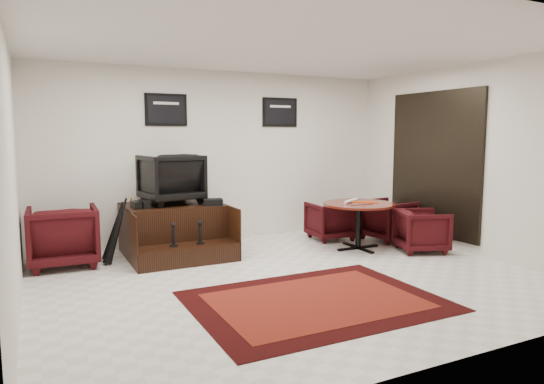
{
  "coord_description": "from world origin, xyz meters",
  "views": [
    {
      "loc": [
        -2.82,
        -5.11,
        1.77
      ],
      "look_at": [
        0.16,
        0.9,
        0.97
      ],
      "focal_mm": 32.0,
      "sensor_mm": 36.0,
      "label": 1
    }
  ],
  "objects_px": {
    "shine_podium": "(175,231)",
    "table_chair_window": "(388,218)",
    "table_chair_back": "(330,219)",
    "table_chair_corner": "(422,229)",
    "shine_chair": "(171,176)",
    "armchair_side": "(63,233)",
    "meeting_table": "(359,209)"
  },
  "relations": [
    {
      "from": "shine_podium",
      "to": "table_chair_window",
      "type": "bearing_deg",
      "value": -10.48
    },
    {
      "from": "table_chair_back",
      "to": "table_chair_corner",
      "type": "bearing_deg",
      "value": 123.82
    },
    {
      "from": "shine_chair",
      "to": "table_chair_corner",
      "type": "bearing_deg",
      "value": 145.95
    },
    {
      "from": "armchair_side",
      "to": "meeting_table",
      "type": "bearing_deg",
      "value": 168.72
    },
    {
      "from": "meeting_table",
      "to": "table_chair_corner",
      "type": "distance_m",
      "value": 0.98
    },
    {
      "from": "table_chair_corner",
      "to": "meeting_table",
      "type": "bearing_deg",
      "value": 74.11
    },
    {
      "from": "meeting_table",
      "to": "table_chair_back",
      "type": "distance_m",
      "value": 0.83
    },
    {
      "from": "shine_podium",
      "to": "table_chair_window",
      "type": "xyz_separation_m",
      "value": [
        3.47,
        -0.64,
        0.04
      ]
    },
    {
      "from": "meeting_table",
      "to": "table_chair_corner",
      "type": "height_order",
      "value": "meeting_table"
    },
    {
      "from": "shine_podium",
      "to": "table_chair_corner",
      "type": "relative_size",
      "value": 2.09
    },
    {
      "from": "table_chair_back",
      "to": "table_chair_window",
      "type": "height_order",
      "value": "table_chair_window"
    },
    {
      "from": "meeting_table",
      "to": "table_chair_back",
      "type": "bearing_deg",
      "value": 90.22
    },
    {
      "from": "armchair_side",
      "to": "shine_podium",
      "type": "bearing_deg",
      "value": -178.7
    },
    {
      "from": "shine_chair",
      "to": "table_chair_corner",
      "type": "distance_m",
      "value": 3.86
    },
    {
      "from": "table_chair_window",
      "to": "shine_chair",
      "type": "bearing_deg",
      "value": 69.65
    },
    {
      "from": "shine_podium",
      "to": "table_chair_corner",
      "type": "height_order",
      "value": "shine_podium"
    },
    {
      "from": "armchair_side",
      "to": "table_chair_back",
      "type": "height_order",
      "value": "armchair_side"
    },
    {
      "from": "shine_podium",
      "to": "armchair_side",
      "type": "height_order",
      "value": "armchair_side"
    },
    {
      "from": "table_chair_corner",
      "to": "table_chair_window",
      "type": "bearing_deg",
      "value": 15.54
    },
    {
      "from": "table_chair_back",
      "to": "meeting_table",
      "type": "bearing_deg",
      "value": 94.43
    },
    {
      "from": "armchair_side",
      "to": "table_chair_back",
      "type": "distance_m",
      "value": 4.16
    },
    {
      "from": "shine_podium",
      "to": "table_chair_back",
      "type": "bearing_deg",
      "value": -3.79
    },
    {
      "from": "table_chair_back",
      "to": "table_chair_window",
      "type": "distance_m",
      "value": 0.96
    },
    {
      "from": "table_chair_back",
      "to": "table_chair_corner",
      "type": "distance_m",
      "value": 1.54
    },
    {
      "from": "table_chair_corner",
      "to": "shine_chair",
      "type": "bearing_deg",
      "value": 84.55
    },
    {
      "from": "meeting_table",
      "to": "shine_podium",
      "type": "bearing_deg",
      "value": 160.12
    },
    {
      "from": "armchair_side",
      "to": "table_chair_back",
      "type": "relative_size",
      "value": 1.28
    },
    {
      "from": "meeting_table",
      "to": "table_chair_window",
      "type": "xyz_separation_m",
      "value": [
        0.84,
        0.31,
        -0.25
      ]
    },
    {
      "from": "armchair_side",
      "to": "meeting_table",
      "type": "height_order",
      "value": "armchair_side"
    },
    {
      "from": "table_chair_back",
      "to": "armchair_side",
      "type": "bearing_deg",
      "value": 1.63
    },
    {
      "from": "table_chair_back",
      "to": "table_chair_window",
      "type": "bearing_deg",
      "value": 155.09
    },
    {
      "from": "shine_podium",
      "to": "shine_chair",
      "type": "relative_size",
      "value": 1.77
    }
  ]
}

